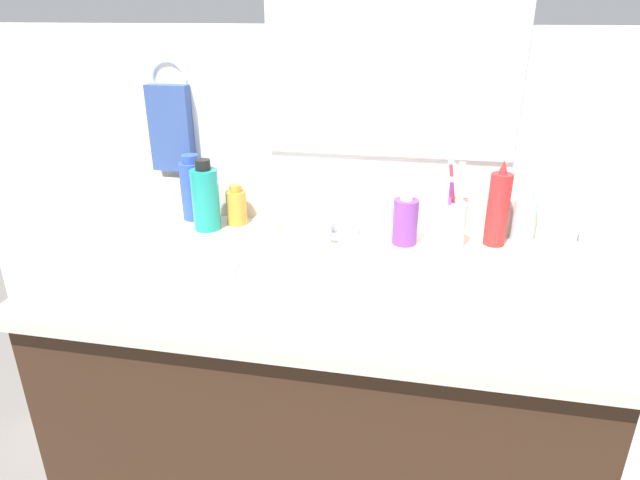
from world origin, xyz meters
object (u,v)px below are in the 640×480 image
(bottle_mouthwash_teal, at_px, (206,198))
(soap_bar, at_px, (268,223))
(bottle_shampoo_blue, at_px, (193,189))
(bottle_spray_red, at_px, (498,208))
(bottle_cream_purple, at_px, (405,221))
(bottle_oil_amber, at_px, (237,206))
(cup_white_ceramic, at_px, (448,223))
(bottle_gel_clear, at_px, (524,218))
(faucet, at_px, (331,226))
(hand_towel, at_px, (171,128))

(bottle_mouthwash_teal, relative_size, soap_bar, 2.75)
(bottle_shampoo_blue, xyz_separation_m, bottle_spray_red, (0.75, -0.03, 0.01))
(bottle_cream_purple, relative_size, bottle_mouthwash_teal, 0.70)
(bottle_oil_amber, relative_size, cup_white_ceramic, 0.52)
(bottle_gel_clear, distance_m, bottle_spray_red, 0.08)
(cup_white_ceramic, bearing_deg, bottle_mouthwash_teal, -179.31)
(faucet, xyz_separation_m, bottle_gel_clear, (0.45, 0.06, 0.03))
(bottle_shampoo_blue, xyz_separation_m, bottle_gel_clear, (0.82, 0.00, -0.02))
(faucet, distance_m, bottle_spray_red, 0.39)
(bottle_cream_purple, bearing_deg, bottle_shampoo_blue, 173.58)
(bottle_cream_purple, distance_m, bottle_spray_red, 0.21)
(hand_towel, bearing_deg, bottle_mouthwash_teal, -43.35)
(bottle_oil_amber, bearing_deg, hand_towel, 157.54)
(bottle_spray_red, height_order, bottle_oil_amber, bottle_spray_red)
(hand_towel, height_order, cup_white_ceramic, hand_towel)
(bottle_cream_purple, bearing_deg, faucet, 177.78)
(bottle_mouthwash_teal, xyz_separation_m, soap_bar, (0.14, 0.04, -0.07))
(faucet, height_order, bottle_gel_clear, bottle_gel_clear)
(bottle_shampoo_blue, distance_m, soap_bar, 0.22)
(hand_towel, distance_m, soap_bar, 0.36)
(hand_towel, relative_size, bottle_spray_red, 1.10)
(faucet, xyz_separation_m, bottle_cream_purple, (0.17, -0.01, 0.03))
(hand_towel, height_order, soap_bar, hand_towel)
(soap_bar, bearing_deg, cup_white_ceramic, -4.05)
(hand_towel, relative_size, bottle_oil_amber, 2.13)
(faucet, bearing_deg, bottle_cream_purple, -2.22)
(bottle_shampoo_blue, xyz_separation_m, bottle_oil_amber, (0.12, -0.02, -0.03))
(faucet, relative_size, bottle_gel_clear, 1.24)
(soap_bar, bearing_deg, bottle_gel_clear, 2.68)
(bottle_shampoo_blue, relative_size, bottle_spray_red, 0.85)
(hand_towel, height_order, bottle_cream_purple, hand_towel)
(hand_towel, bearing_deg, bottle_oil_amber, -22.46)
(cup_white_ceramic, bearing_deg, bottle_cream_purple, -176.58)
(bottle_spray_red, relative_size, bottle_oil_amber, 1.93)
(bottle_cream_purple, height_order, bottle_mouthwash_teal, bottle_mouthwash_teal)
(hand_towel, distance_m, bottle_mouthwash_teal, 0.23)
(bottle_mouthwash_teal, xyz_separation_m, bottle_oil_amber, (0.06, 0.05, -0.03))
(bottle_oil_amber, bearing_deg, bottle_cream_purple, -6.05)
(hand_towel, height_order, bottle_gel_clear, hand_towel)
(bottle_shampoo_blue, xyz_separation_m, cup_white_ceramic, (0.64, -0.06, -0.02))
(hand_towel, height_order, bottle_shampoo_blue, hand_towel)
(bottle_shampoo_blue, relative_size, bottle_mouthwash_teal, 0.96)
(bottle_gel_clear, relative_size, soap_bar, 2.02)
(bottle_cream_purple, distance_m, bottle_oil_amber, 0.43)
(hand_towel, bearing_deg, soap_bar, -17.77)
(bottle_spray_red, distance_m, bottle_oil_amber, 0.63)
(bottle_cream_purple, xyz_separation_m, cup_white_ceramic, (0.10, 0.01, -0.00))
(bottle_shampoo_blue, distance_m, bottle_cream_purple, 0.55)
(hand_towel, relative_size, bottle_mouthwash_teal, 1.25)
(bottle_shampoo_blue, bearing_deg, soap_bar, -6.87)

